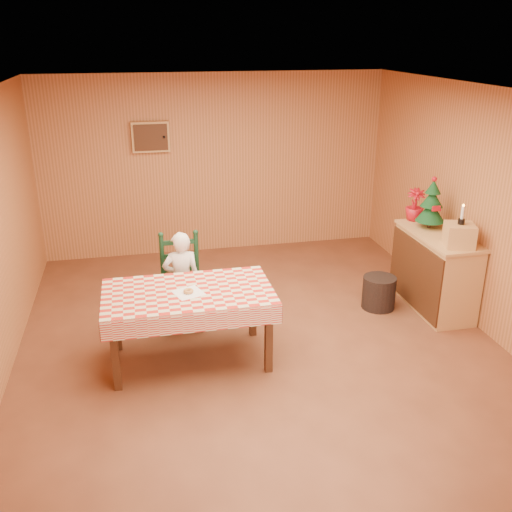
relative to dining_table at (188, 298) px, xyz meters
The scene contains 13 objects.
ground 1.02m from the dining_table, ahead, with size 6.00×6.00×0.00m, color brown.
cabin_walls 1.50m from the dining_table, 40.99° to the left, with size 5.10×6.05×2.65m.
dining_table is the anchor object (origin of this frame).
ladder_chair 0.81m from the dining_table, 90.00° to the left, with size 0.44×0.40×1.08m.
seated_child 0.74m from the dining_table, 90.00° to the left, with size 0.41×0.27×1.12m, color white.
napkin 0.10m from the dining_table, 90.00° to the right, with size 0.26×0.26×0.00m, color white.
donut 0.11m from the dining_table, 90.00° to the right, with size 0.10×0.10×0.03m, color #C48646.
shelf_unit 3.03m from the dining_table, 11.15° to the left, with size 0.54×1.24×0.93m.
crate 3.00m from the dining_table, ahead, with size 0.30×0.30×0.25m, color tan.
christmas_tree 3.14m from the dining_table, 15.66° to the left, with size 0.34×0.34×0.62m.
flower_arrangement 3.17m from the dining_table, 21.20° to the left, with size 0.22×0.22×0.40m, color #A90F1B.
candle_set 3.03m from the dining_table, ahead, with size 0.07×0.07×0.22m.
storage_bin 2.49m from the dining_table, 16.66° to the left, with size 0.39×0.39×0.39m, color black.
Camera 1 is at (-1.17, -5.15, 3.11)m, focal length 40.00 mm.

